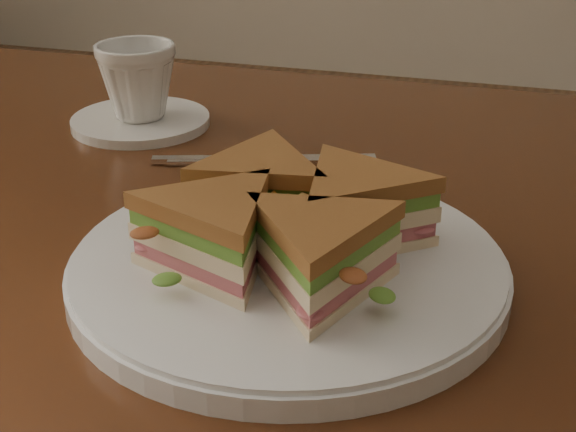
{
  "coord_description": "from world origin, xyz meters",
  "views": [
    {
      "loc": [
        0.19,
        -0.59,
        1.04
      ],
      "look_at": [
        0.04,
        -0.11,
        0.8
      ],
      "focal_mm": 50.0,
      "sensor_mm": 36.0,
      "label": 1
    }
  ],
  "objects_px": {
    "sandwich_wedges": "(288,222)",
    "coffee_cup": "(137,81)",
    "knife": "(257,161)",
    "saucer": "(141,121)",
    "table": "(277,305)",
    "plate": "(288,269)",
    "spoon": "(245,175)"
  },
  "relations": [
    {
      "from": "plate",
      "to": "knife",
      "type": "xyz_separation_m",
      "value": [
        -0.09,
        0.2,
        -0.01
      ]
    },
    {
      "from": "spoon",
      "to": "table",
      "type": "bearing_deg",
      "value": -61.82
    },
    {
      "from": "saucer",
      "to": "coffee_cup",
      "type": "height_order",
      "value": "coffee_cup"
    },
    {
      "from": "plate",
      "to": "coffee_cup",
      "type": "relative_size",
      "value": 3.66
    },
    {
      "from": "sandwich_wedges",
      "to": "knife",
      "type": "bearing_deg",
      "value": 114.34
    },
    {
      "from": "sandwich_wedges",
      "to": "coffee_cup",
      "type": "xyz_separation_m",
      "value": [
        -0.24,
        0.27,
        0.0
      ]
    },
    {
      "from": "coffee_cup",
      "to": "sandwich_wedges",
      "type": "bearing_deg",
      "value": -22.98
    },
    {
      "from": "table",
      "to": "plate",
      "type": "xyz_separation_m",
      "value": [
        0.04,
        -0.11,
        0.11
      ]
    },
    {
      "from": "sandwich_wedges",
      "to": "spoon",
      "type": "height_order",
      "value": "sandwich_wedges"
    },
    {
      "from": "table",
      "to": "plate",
      "type": "bearing_deg",
      "value": -68.61
    },
    {
      "from": "table",
      "to": "spoon",
      "type": "distance_m",
      "value": 0.12
    },
    {
      "from": "plate",
      "to": "coffee_cup",
      "type": "distance_m",
      "value": 0.36
    },
    {
      "from": "plate",
      "to": "saucer",
      "type": "height_order",
      "value": "plate"
    },
    {
      "from": "sandwich_wedges",
      "to": "coffee_cup",
      "type": "distance_m",
      "value": 0.36
    },
    {
      "from": "sandwich_wedges",
      "to": "coffee_cup",
      "type": "bearing_deg",
      "value": 132.61
    },
    {
      "from": "table",
      "to": "sandwich_wedges",
      "type": "bearing_deg",
      "value": -68.61
    },
    {
      "from": "spoon",
      "to": "saucer",
      "type": "bearing_deg",
      "value": 131.79
    },
    {
      "from": "plate",
      "to": "sandwich_wedges",
      "type": "height_order",
      "value": "sandwich_wedges"
    },
    {
      "from": "knife",
      "to": "coffee_cup",
      "type": "relative_size",
      "value": 2.45
    },
    {
      "from": "saucer",
      "to": "spoon",
      "type": "bearing_deg",
      "value": -33.87
    },
    {
      "from": "table",
      "to": "coffee_cup",
      "type": "xyz_separation_m",
      "value": [
        -0.2,
        0.15,
        0.15
      ]
    },
    {
      "from": "knife",
      "to": "saucer",
      "type": "bearing_deg",
      "value": 139.09
    },
    {
      "from": "table",
      "to": "saucer",
      "type": "distance_m",
      "value": 0.27
    },
    {
      "from": "sandwich_wedges",
      "to": "spoon",
      "type": "relative_size",
      "value": 1.39
    },
    {
      "from": "table",
      "to": "knife",
      "type": "xyz_separation_m",
      "value": [
        -0.05,
        0.09,
        0.1
      ]
    },
    {
      "from": "sandwich_wedges",
      "to": "spoon",
      "type": "xyz_separation_m",
      "value": [
        -0.09,
        0.16,
        -0.04
      ]
    },
    {
      "from": "plate",
      "to": "knife",
      "type": "relative_size",
      "value": 1.49
    },
    {
      "from": "spoon",
      "to": "plate",
      "type": "bearing_deg",
      "value": -75.56
    },
    {
      "from": "sandwich_wedges",
      "to": "coffee_cup",
      "type": "height_order",
      "value": "coffee_cup"
    },
    {
      "from": "table",
      "to": "knife",
      "type": "bearing_deg",
      "value": 117.91
    },
    {
      "from": "saucer",
      "to": "coffee_cup",
      "type": "xyz_separation_m",
      "value": [
        -0.0,
        0.0,
        0.04
      ]
    },
    {
      "from": "plate",
      "to": "saucer",
      "type": "relative_size",
      "value": 2.09
    }
  ]
}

